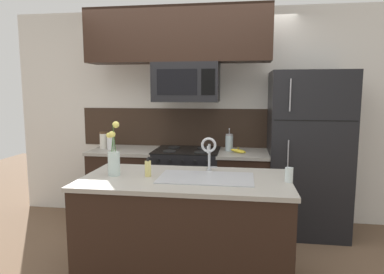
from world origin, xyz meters
TOP-DOWN VIEW (x-y plane):
  - ground_plane at (0.00, 0.00)m, footprint 10.00×10.00m
  - rear_partition at (0.30, 1.28)m, footprint 5.20×0.10m
  - splash_band at (0.00, 1.22)m, footprint 2.84×0.01m
  - back_counter_left at (-0.76, 0.90)m, footprint 0.79×0.65m
  - back_counter_right at (0.66, 0.90)m, footprint 0.59×0.65m
  - stove_range at (0.00, 0.90)m, footprint 0.76×0.64m
  - microwave at (0.00, 0.88)m, footprint 0.74×0.40m
  - upper_cabinet_band at (-0.10, 0.85)m, footprint 2.08×0.34m
  - refrigerator at (1.37, 0.92)m, footprint 0.86×0.74m
  - storage_jar_tall at (-1.04, 0.92)m, footprint 0.10×0.10m
  - storage_jar_medium at (-0.93, 0.87)m, footprint 0.09×0.09m
  - banana_bunch at (0.60, 0.84)m, footprint 0.19×0.12m
  - french_press at (0.49, 0.96)m, footprint 0.09×0.09m
  - island_counter at (0.19, -0.35)m, footprint 1.68×0.86m
  - kitchen_sink at (0.36, -0.35)m, footprint 0.76×0.44m
  - sink_faucet at (0.36, -0.13)m, footprint 0.14×0.14m
  - dish_soap_bottle at (-0.12, -0.36)m, footprint 0.06×0.05m
  - spare_glass at (1.00, -0.37)m, footprint 0.06×0.06m
  - flower_vase at (-0.41, -0.36)m, footprint 0.11×0.10m

SIDE VIEW (x-z plane):
  - ground_plane at x=0.00m, z-range 0.00..0.00m
  - island_counter at x=0.19m, z-range 0.00..0.91m
  - back_counter_left at x=-0.76m, z-range 0.00..0.91m
  - back_counter_right at x=0.66m, z-range 0.00..0.91m
  - stove_range at x=0.00m, z-range 0.00..0.93m
  - kitchen_sink at x=0.36m, z-range 0.76..0.92m
  - refrigerator at x=1.37m, z-range 0.00..1.82m
  - banana_bunch at x=0.60m, z-range 0.89..0.97m
  - spare_glass at x=1.00m, z-range 0.91..1.02m
  - dish_soap_bottle at x=-0.12m, z-range 0.90..1.06m
  - storage_jar_medium at x=-0.93m, z-range 0.91..1.10m
  - french_press at x=0.49m, z-range 0.88..1.14m
  - storage_jar_tall at x=-1.04m, z-range 0.91..1.11m
  - flower_vase at x=-0.41m, z-range 0.81..1.27m
  - sink_faucet at x=0.36m, z-range 0.95..1.26m
  - splash_band at x=0.00m, z-range 0.91..1.39m
  - rear_partition at x=0.30m, z-range 0.00..2.60m
  - microwave at x=0.00m, z-range 1.49..1.93m
  - upper_cabinet_band at x=-0.10m, z-range 1.93..2.53m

